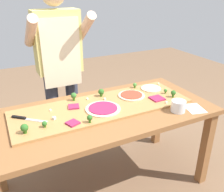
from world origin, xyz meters
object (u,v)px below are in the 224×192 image
broccoli_floret_front_left (24,128)px  cheese_crumble_d (105,99)px  chefs_knife (24,118)px  cheese_crumble_a (166,102)px  pizza_whole_beet_magenta (103,109)px  cook_center (59,61)px  broccoli_floret_front_mid (74,96)px  prep_table (103,122)px  pizza_slice_near_left (74,107)px  pizza_whole_white_garlic (151,88)px  broccoli_floret_center_left (173,93)px  flour_cup (178,107)px  cheese_crumble_c (54,118)px  broccoli_floret_front_right (101,92)px  pizza_slice_far_left (73,123)px  recipe_note (195,108)px  cheese_crumble_f (87,99)px  broccoli_floret_back_left (135,85)px  cheese_crumble_e (159,84)px  pizza_slice_far_right (157,98)px  pizza_whole_tomato_red (131,95)px  cheese_crumble_b (51,110)px  broccoli_floret_back_right (90,118)px  broccoli_floret_back_mid (44,124)px

broccoli_floret_front_left → cheese_crumble_d: bearing=18.6°
chefs_knife → cheese_crumble_a: (1.07, -0.25, 0.00)m
pizza_whole_beet_magenta → cook_center: size_ratio=0.16×
broccoli_floret_front_mid → cook_center: bearing=89.5°
prep_table → pizza_slice_near_left: size_ratio=20.80×
pizza_whole_white_garlic → broccoli_floret_center_left: broccoli_floret_center_left is taller
flour_cup → broccoli_floret_front_mid: bearing=142.6°
cheese_crumble_c → cheese_crumble_d: bearing=16.3°
broccoli_floret_front_mid → broccoli_floret_front_right: bearing=-6.0°
pizza_slice_far_left → cook_center: size_ratio=0.05×
pizza_slice_far_left → broccoli_floret_front_mid: size_ratio=1.14×
chefs_knife → recipe_note: bearing=-17.8°
chefs_knife → cheese_crumble_f: (0.52, 0.11, 0.00)m
broccoli_floret_back_left → cheese_crumble_c: size_ratio=2.39×
cheese_crumble_c → cheese_crumble_e: bearing=11.5°
pizza_slice_far_right → cook_center: cook_center is taller
pizza_slice_far_left → cheese_crumble_d: bearing=34.9°
pizza_slice_far_left → cheese_crumble_e: (0.97, 0.33, 0.00)m
broccoli_floret_front_mid → pizza_whole_tomato_red: bearing=-16.2°
pizza_whole_beet_magenta → cheese_crumble_c: (-0.37, 0.02, 0.00)m
cheese_crumble_e → flour_cup: size_ratio=0.12×
pizza_whole_tomato_red → cheese_crumble_b: (-0.69, 0.04, -0.00)m
broccoli_floret_back_left → broccoli_floret_front_right: 0.36m
pizza_slice_far_right → cheese_crumble_f: bearing=154.4°
chefs_knife → cheese_crumble_a: chefs_knife is taller
prep_table → pizza_slice_near_left: bearing=146.1°
prep_table → pizza_whole_tomato_red: bearing=18.7°
pizza_whole_white_garlic → broccoli_floret_center_left: 0.24m
broccoli_floret_back_right → broccoli_floret_back_left: 0.73m
cheese_crumble_d → cheese_crumble_b: bearing=179.6°
broccoli_floret_back_left → cook_center: cook_center is taller
broccoli_floret_front_mid → cheese_crumble_e: 0.85m
broccoli_floret_front_right → flour_cup: (0.43, -0.48, -0.02)m
broccoli_floret_back_left → cook_center: 0.73m
pizza_slice_near_left → broccoli_floret_front_mid: (0.04, 0.12, 0.04)m
broccoli_floret_center_left → cheese_crumble_a: broccoli_floret_center_left is taller
broccoli_floret_front_left → recipe_note: size_ratio=0.39×
flour_cup → recipe_note: 0.16m
pizza_whole_tomato_red → cheese_crumble_e: bearing=17.4°
pizza_slice_far_left → flour_cup: (0.79, -0.16, 0.01)m
broccoli_floret_back_mid → flour_cup: size_ratio=0.40×
chefs_knife → broccoli_floret_back_mid: size_ratio=5.03×
broccoli_floret_front_right → cheese_crumble_d: bearing=-92.0°
broccoli_floret_front_right → cheese_crumble_b: bearing=-170.8°
pizza_whole_tomato_red → broccoli_floret_front_mid: (-0.47, 0.14, 0.03)m
pizza_whole_white_garlic → cheese_crumble_b: (-0.93, -0.02, -0.00)m
pizza_slice_far_left → broccoli_floret_front_right: 0.49m
broccoli_floret_front_mid → pizza_slice_far_left: bearing=-109.8°
broccoli_floret_back_mid → broccoli_floret_front_right: size_ratio=0.66×
cheese_crumble_d → recipe_note: size_ratio=0.09×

